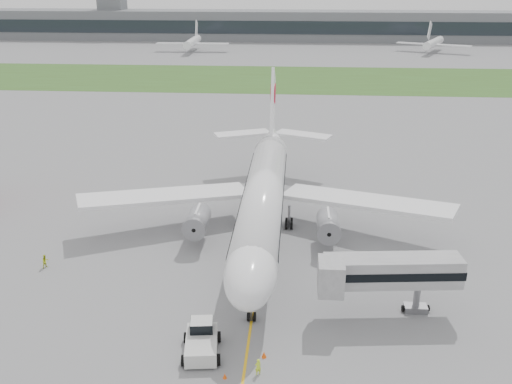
# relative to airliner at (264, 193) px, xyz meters

# --- Properties ---
(ground) EXTENTS (600.00, 600.00, 0.00)m
(ground) POSITION_rel_airliner_xyz_m (0.00, -4.87, -5.66)
(ground) COLOR slate
(ground) RESTS_ON ground
(apron_markings) EXTENTS (70.00, 70.00, 0.04)m
(apron_markings) POSITION_rel_airliner_xyz_m (0.00, -9.87, -5.66)
(apron_markings) COLOR yellow
(apron_markings) RESTS_ON ground
(grass_strip) EXTENTS (600.00, 50.00, 0.02)m
(grass_strip) POSITION_rel_airliner_xyz_m (0.00, 115.13, -5.65)
(grass_strip) COLOR #385620
(grass_strip) RESTS_ON ground
(terminal_building) EXTENTS (320.00, 22.30, 14.00)m
(terminal_building) POSITION_rel_airliner_xyz_m (0.00, 225.00, 1.34)
(terminal_building) COLOR slate
(terminal_building) RESTS_ON ground
(control_tower) EXTENTS (12.00, 12.00, 56.00)m
(control_tower) POSITION_rel_airliner_xyz_m (-90.00, 227.13, -5.66)
(control_tower) COLOR slate
(control_tower) RESTS_ON ground
(airliner) EXTENTS (48.13, 53.95, 17.88)m
(airliner) POSITION_rel_airliner_xyz_m (0.00, 0.00, 0.00)
(airliner) COLOR white
(airliner) RESTS_ON ground
(pushback_tug) EXTENTS (3.84, 5.23, 2.52)m
(pushback_tug) POSITION_rel_airliner_xyz_m (-4.04, -24.86, -4.50)
(pushback_tug) COLOR silver
(pushback_tug) RESTS_ON ground
(jet_bridge) EXTENTS (13.95, 5.28, 6.47)m
(jet_bridge) POSITION_rel_airliner_xyz_m (12.60, -17.98, -0.87)
(jet_bridge) COLOR #B1B1B3
(jet_bridge) RESTS_ON ground
(safety_cone_left) EXTENTS (0.35, 0.35, 0.48)m
(safety_cone_left) POSITION_rel_airliner_xyz_m (-1.54, -28.42, -5.42)
(safety_cone_left) COLOR #F9540D
(safety_cone_left) RESTS_ON ground
(safety_cone_right) EXTENTS (0.44, 0.44, 0.61)m
(safety_cone_right) POSITION_rel_airliner_xyz_m (1.55, -25.44, -5.36)
(safety_cone_right) COLOR #F9540D
(safety_cone_right) RESTS_ON ground
(ground_crew_near) EXTENTS (0.66, 0.60, 1.52)m
(ground_crew_near) POSITION_rel_airliner_xyz_m (1.19, -27.70, -4.90)
(ground_crew_near) COLOR #D5FA29
(ground_crew_near) RESTS_ON ground
(ground_crew_far) EXTENTS (0.95, 0.98, 1.60)m
(ground_crew_far) POSITION_rel_airliner_xyz_m (-24.35, -10.95, -4.86)
(ground_crew_far) COLOR #BBCC22
(ground_crew_far) RESTS_ON ground
(distant_aircraft_left) EXTENTS (31.10, 27.54, 11.75)m
(distant_aircraft_left) POSITION_rel_airliner_xyz_m (-41.03, 178.11, -5.66)
(distant_aircraft_left) COLOR white
(distant_aircraft_left) RESTS_ON ground
(distant_aircraft_right) EXTENTS (38.63, 36.77, 11.64)m
(distant_aircraft_right) POSITION_rel_airliner_xyz_m (60.08, 182.45, -5.66)
(distant_aircraft_right) COLOR white
(distant_aircraft_right) RESTS_ON ground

